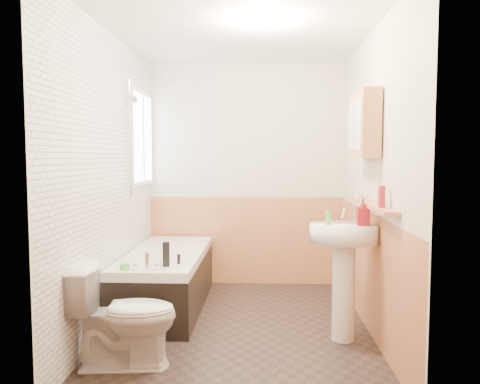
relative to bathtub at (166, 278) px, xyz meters
name	(u,v)px	position (x,y,z in m)	size (l,w,h in m)	color
floor	(239,327)	(0.73, -0.49, -0.29)	(2.80, 2.80, 0.00)	black
ceiling	(239,29)	(0.73, -0.49, 2.21)	(2.80, 2.80, 0.00)	white
wall_back	(245,175)	(0.73, 0.92, 0.96)	(2.20, 0.02, 2.50)	beige
wall_front	(226,195)	(0.73, -1.90, 0.96)	(2.20, 0.02, 2.50)	beige
wall_left	(109,181)	(-0.38, -0.49, 0.96)	(0.02, 2.80, 2.50)	beige
wall_right	(373,182)	(1.84, -0.49, 0.96)	(0.02, 2.80, 2.50)	beige
wainscot_right	(368,271)	(1.82, -0.49, 0.21)	(0.01, 2.80, 1.00)	tan
wainscot_front	(226,329)	(0.73, -1.88, 0.21)	(2.20, 0.01, 1.00)	tan
wainscot_back	(245,240)	(0.73, 0.90, 0.21)	(2.20, 0.01, 1.00)	tan
tile_cladding_left	(112,181)	(-0.36, -0.49, 0.96)	(0.01, 2.80, 2.50)	white
tile_return_back	(182,131)	(0.00, 0.89, 1.46)	(0.75, 0.01, 1.50)	white
window	(142,138)	(-0.33, 0.46, 1.36)	(0.03, 0.79, 0.99)	white
bathtub	(166,278)	(0.00, 0.00, 0.00)	(0.70, 1.69, 0.69)	black
shower_riser	(131,128)	(-0.31, -0.06, 1.44)	(0.10, 0.07, 1.10)	silver
toilet	(124,316)	(-0.03, -1.28, 0.07)	(0.41, 0.73, 0.72)	white
sink	(344,258)	(1.57, -0.74, 0.38)	(0.54, 0.44, 1.05)	white
pine_shelf	(370,204)	(1.77, -0.70, 0.80)	(0.10, 1.28, 0.03)	tan
medicine_cabinet	(364,125)	(1.74, -0.55, 1.43)	(0.15, 0.59, 0.54)	tan
foam_can	(382,197)	(1.77, -1.07, 0.89)	(0.05, 0.05, 0.16)	maroon
green_bottle	(378,190)	(1.77, -0.95, 0.93)	(0.04, 0.04, 0.22)	silver
black_jar	(359,195)	(1.77, -0.28, 0.84)	(0.07, 0.07, 0.05)	silver
soap_bottle	(363,219)	(1.70, -0.80, 0.69)	(0.09, 0.21, 0.09)	maroon
clear_bottle	(328,218)	(1.44, -0.79, 0.70)	(0.04, 0.04, 0.11)	#59C647
blue_gel	(166,254)	(0.13, -0.62, 0.37)	(0.06, 0.04, 0.21)	black
cream_jar	(125,267)	(-0.18, -0.74, 0.29)	(0.08, 0.08, 0.05)	#59C647
orange_bottle	(179,259)	(0.22, -0.52, 0.30)	(0.03, 0.03, 0.08)	black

